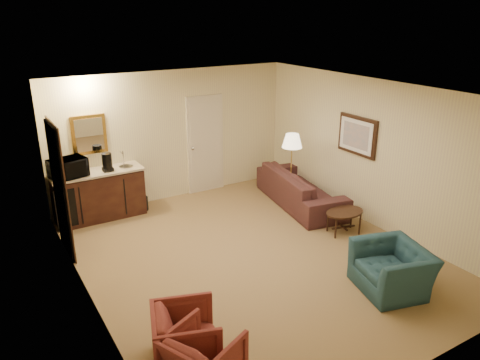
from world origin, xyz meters
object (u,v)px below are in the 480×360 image
at_px(rose_chair_far, 186,334).
at_px(waste_bin, 143,204).
at_px(teal_armchair, 393,262).
at_px(coffee_table, 344,222).
at_px(sofa, 301,183).
at_px(microwave, 67,166).
at_px(floor_lamp, 291,170).
at_px(wetbar_cabinet, 99,195).
at_px(rose_chair_near, 203,357).
at_px(coffee_maker, 107,162).

bearing_deg(rose_chair_far, waste_bin, 4.69).
xyz_separation_m(teal_armchair, coffee_table, (0.66, 1.65, -0.22)).
relative_size(sofa, microwave, 3.85).
bearing_deg(floor_lamp, wetbar_cabinet, 158.91).
height_order(teal_armchair, coffee_table, teal_armchair).
relative_size(rose_chair_far, coffee_table, 1.02).
relative_size(wetbar_cabinet, sofa, 0.70).
distance_m(sofa, microwave, 4.37).
bearing_deg(rose_chair_near, wetbar_cabinet, -27.08).
xyz_separation_m(rose_chair_near, microwave, (-0.25, 4.65, 0.77)).
bearing_deg(waste_bin, rose_chair_near, -102.64).
bearing_deg(sofa, coffee_maker, 78.91).
distance_m(coffee_table, waste_bin, 3.84).
xyz_separation_m(rose_chair_far, microwave, (-0.25, 4.25, 0.76)).
bearing_deg(coffee_table, rose_chair_near, -153.02).
distance_m(floor_lamp, microwave, 4.14).
relative_size(rose_chair_far, waste_bin, 2.76).
bearing_deg(coffee_table, sofa, 83.95).
bearing_deg(rose_chair_near, coffee_table, -87.06).
bearing_deg(microwave, wetbar_cabinet, -5.46).
height_order(teal_armchair, floor_lamp, floor_lamp).
height_order(rose_chair_near, coffee_table, rose_chair_near).
height_order(rose_chair_far, microwave, microwave).
distance_m(floor_lamp, coffee_maker, 3.48).
bearing_deg(floor_lamp, coffee_maker, 159.30).
distance_m(rose_chair_near, coffee_maker, 4.70).
bearing_deg(rose_chair_far, rose_chair_near, -161.52).
height_order(rose_chair_near, floor_lamp, floor_lamp).
relative_size(wetbar_cabinet, coffee_maker, 4.93).
distance_m(wetbar_cabinet, microwave, 0.84).
bearing_deg(sofa, wetbar_cabinet, 78.56).
bearing_deg(sofa, coffee_table, -175.96).
distance_m(sofa, coffee_maker, 3.72).
distance_m(rose_chair_far, microwave, 4.32).
bearing_deg(floor_lamp, rose_chair_far, -140.76).
relative_size(waste_bin, coffee_maker, 0.79).
height_order(floor_lamp, microwave, floor_lamp).
height_order(coffee_table, microwave, microwave).
bearing_deg(waste_bin, sofa, -25.68).
xyz_separation_m(wetbar_cabinet, floor_lamp, (3.42, -1.32, 0.27)).
bearing_deg(rose_chair_near, microwave, -20.97).
distance_m(wetbar_cabinet, coffee_maker, 0.66).
bearing_deg(floor_lamp, coffee_table, -88.97).
bearing_deg(coffee_maker, rose_chair_far, -84.86).
distance_m(sofa, rose_chair_near, 5.07).
bearing_deg(microwave, sofa, -31.69).
bearing_deg(wetbar_cabinet, microwave, -171.99).
bearing_deg(rose_chair_far, microwave, 21.85).
bearing_deg(floor_lamp, sofa, -29.42).
distance_m(sofa, waste_bin, 3.13).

